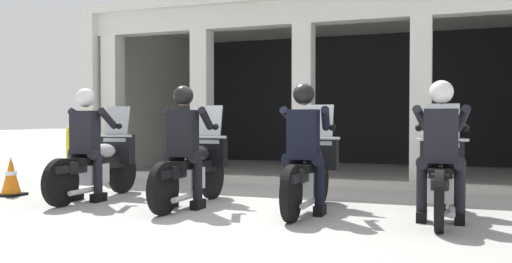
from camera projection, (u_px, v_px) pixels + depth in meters
The scene contains 13 objects.
ground_plane at pixel (308, 182), 9.80m from camera, with size 80.00×80.00×0.00m, color #999993.
station_building at pixel (333, 74), 12.22m from camera, with size 9.34×5.08×3.47m.
kerb_strip at pixel (296, 181), 9.41m from camera, with size 8.84×0.24×0.12m, color #B7B5AD.
motorcycle_far_left at pixel (99, 164), 7.82m from camera, with size 0.62×2.04×1.35m.
police_officer_far_left at pixel (86, 134), 7.54m from camera, with size 0.63×0.61×1.58m.
motorcycle_center_left at pixel (194, 168), 7.22m from camera, with size 0.62×2.04×1.35m.
police_officer_center_left at pixel (184, 136), 6.94m from camera, with size 0.63×0.61×1.58m.
motorcycle_center_right at pixel (310, 171), 6.78m from camera, with size 0.62×2.04×1.35m.
police_officer_center_right at pixel (304, 137), 6.51m from camera, with size 0.63×0.61×1.58m.
motorcycle_far_right at pixel (441, 175), 6.25m from camera, with size 0.62×2.04×1.35m.
police_officer_far_right at pixel (441, 139), 5.97m from camera, with size 0.63×0.61×1.58m.
traffic_cone_flank at pixel (11, 177), 8.07m from camera, with size 0.34×0.34×0.59m.
bollard_kerbside at pixel (70, 152), 10.49m from camera, with size 0.14×0.14×1.01m.
Camera 1 is at (2.47, -6.50, 1.16)m, focal length 37.79 mm.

